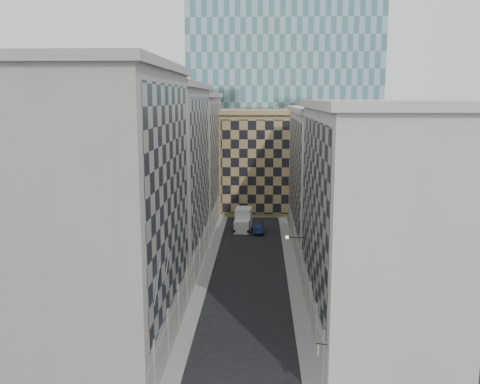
# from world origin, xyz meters

# --- Properties ---
(sidewalk_west) EXTENTS (1.50, 100.00, 0.15)m
(sidewalk_west) POSITION_xyz_m (-5.25, 30.00, 0.07)
(sidewalk_west) COLOR gray
(sidewalk_west) RESTS_ON ground
(sidewalk_east) EXTENTS (1.50, 100.00, 0.15)m
(sidewalk_east) POSITION_xyz_m (5.25, 30.00, 0.07)
(sidewalk_east) COLOR gray
(sidewalk_east) RESTS_ON ground
(bldg_left_a) EXTENTS (10.80, 22.80, 23.70)m
(bldg_left_a) POSITION_xyz_m (-10.88, 11.00, 11.82)
(bldg_left_a) COLOR gray
(bldg_left_a) RESTS_ON ground
(bldg_left_b) EXTENTS (10.80, 22.80, 22.70)m
(bldg_left_b) POSITION_xyz_m (-10.88, 33.00, 11.32)
(bldg_left_b) COLOR gray
(bldg_left_b) RESTS_ON ground
(bldg_left_c) EXTENTS (10.80, 22.80, 21.70)m
(bldg_left_c) POSITION_xyz_m (-10.88, 55.00, 10.83)
(bldg_left_c) COLOR gray
(bldg_left_c) RESTS_ON ground
(bldg_right_a) EXTENTS (10.80, 26.80, 20.70)m
(bldg_right_a) POSITION_xyz_m (10.88, 15.00, 10.32)
(bldg_right_a) COLOR beige
(bldg_right_a) RESTS_ON ground
(bldg_right_b) EXTENTS (10.80, 28.80, 19.70)m
(bldg_right_b) POSITION_xyz_m (10.89, 42.00, 9.85)
(bldg_right_b) COLOR beige
(bldg_right_b) RESTS_ON ground
(tan_block) EXTENTS (16.80, 14.80, 18.80)m
(tan_block) POSITION_xyz_m (2.00, 67.90, 9.44)
(tan_block) COLOR #A38A56
(tan_block) RESTS_ON ground
(church_tower) EXTENTS (7.20, 7.20, 51.50)m
(church_tower) POSITION_xyz_m (0.00, 82.00, 26.95)
(church_tower) COLOR #312C26
(church_tower) RESTS_ON ground
(flagpoles_left) EXTENTS (0.10, 6.33, 2.33)m
(flagpoles_left) POSITION_xyz_m (-5.90, 6.00, 8.00)
(flagpoles_left) COLOR gray
(flagpoles_left) RESTS_ON ground
(bracket_lamp) EXTENTS (1.98, 0.36, 0.36)m
(bracket_lamp) POSITION_xyz_m (4.38, 24.00, 6.20)
(bracket_lamp) COLOR black
(bracket_lamp) RESTS_ON ground
(box_truck) EXTENTS (2.80, 6.22, 3.34)m
(box_truck) POSITION_xyz_m (-1.46, 52.17, 1.46)
(box_truck) COLOR white
(box_truck) RESTS_ON ground
(dark_car) EXTENTS (1.79, 4.74, 1.54)m
(dark_car) POSITION_xyz_m (0.99, 49.97, 0.77)
(dark_car) COLOR #101A3D
(dark_car) RESTS_ON ground
(shop_sign) EXTENTS (0.80, 0.70, 0.78)m
(shop_sign) POSITION_xyz_m (5.42, 3.00, 3.84)
(shop_sign) COLOR black
(shop_sign) RESTS_ON ground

